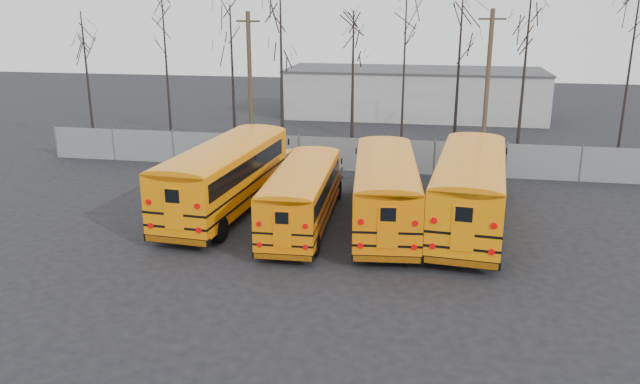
% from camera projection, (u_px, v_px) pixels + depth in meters
% --- Properties ---
extents(ground, '(120.00, 120.00, 0.00)m').
position_uv_depth(ground, '(332.00, 245.00, 25.59)').
color(ground, black).
rests_on(ground, ground).
extents(fence, '(40.00, 0.04, 2.00)m').
position_uv_depth(fence, '(365.00, 155.00, 36.60)').
color(fence, gray).
rests_on(fence, ground).
extents(distant_building, '(22.00, 8.00, 4.00)m').
position_uv_depth(distant_building, '(414.00, 93.00, 54.81)').
color(distant_building, beige).
rests_on(distant_building, ground).
extents(bus_a, '(3.69, 12.30, 3.39)m').
position_uv_depth(bus_a, '(227.00, 171.00, 29.25)').
color(bus_a, black).
rests_on(bus_a, ground).
extents(bus_b, '(2.71, 10.24, 2.84)m').
position_uv_depth(bus_b, '(303.00, 191.00, 27.20)').
color(bus_b, black).
rests_on(bus_b, ground).
extents(bus_c, '(3.74, 11.60, 3.19)m').
position_uv_depth(bus_c, '(385.00, 185.00, 27.40)').
color(bus_c, black).
rests_on(bus_c, ground).
extents(bus_d, '(3.89, 12.37, 3.41)m').
position_uv_depth(bus_d, '(470.00, 184.00, 27.10)').
color(bus_d, black).
rests_on(bus_d, ground).
extents(utility_pole_left, '(1.61, 0.45, 9.09)m').
position_uv_depth(utility_pole_left, '(250.00, 83.00, 40.00)').
color(utility_pole_left, '#443726').
rests_on(utility_pole_left, ground).
extents(utility_pole_right, '(1.64, 0.46, 9.27)m').
position_uv_depth(utility_pole_right, '(487.00, 84.00, 38.59)').
color(utility_pole_right, brown).
rests_on(utility_pole_right, ground).
extents(tree_0, '(0.26, 0.26, 9.09)m').
position_uv_depth(tree_0, '(88.00, 83.00, 40.69)').
color(tree_0, black).
rests_on(tree_0, ground).
extents(tree_1, '(0.26, 0.26, 10.91)m').
position_uv_depth(tree_1, '(166.00, 65.00, 42.99)').
color(tree_1, black).
rests_on(tree_1, ground).
extents(tree_2, '(0.26, 0.26, 9.48)m').
position_uv_depth(tree_2, '(233.00, 77.00, 42.75)').
color(tree_2, black).
rests_on(tree_2, ground).
extents(tree_3, '(0.26, 0.26, 9.76)m').
position_uv_depth(tree_3, '(282.00, 80.00, 39.48)').
color(tree_3, black).
rests_on(tree_3, ground).
extents(tree_4, '(0.26, 0.26, 9.13)m').
position_uv_depth(tree_4, '(353.00, 83.00, 40.88)').
color(tree_4, black).
rests_on(tree_4, ground).
extents(tree_5, '(0.26, 0.26, 11.95)m').
position_uv_depth(tree_5, '(404.00, 62.00, 39.43)').
color(tree_5, black).
rests_on(tree_5, ground).
extents(tree_6, '(0.26, 0.26, 10.41)m').
position_uv_depth(tree_6, '(458.00, 74.00, 39.97)').
color(tree_6, black).
rests_on(tree_6, ground).
extents(tree_7, '(0.26, 0.26, 10.52)m').
position_uv_depth(tree_7, '(523.00, 81.00, 36.07)').
color(tree_7, black).
rests_on(tree_7, ground).
extents(tree_8, '(0.26, 0.26, 12.32)m').
position_uv_depth(tree_8, '(630.00, 63.00, 37.07)').
color(tree_8, black).
rests_on(tree_8, ground).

